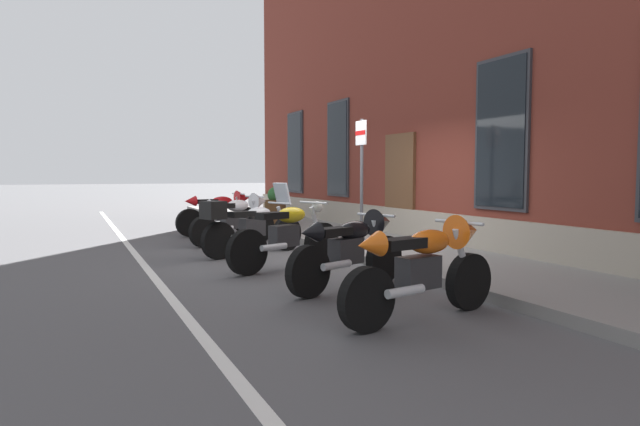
% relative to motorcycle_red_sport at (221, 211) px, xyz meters
% --- Properties ---
extents(ground_plane, '(140.00, 140.00, 0.00)m').
position_rel_motorcycle_red_sport_xyz_m(ground_plane, '(4.23, 0.99, -0.56)').
color(ground_plane, '#4C4C4F').
extents(sidewalk, '(27.21, 2.26, 0.14)m').
position_rel_motorcycle_red_sport_xyz_m(sidewalk, '(4.23, 2.12, -0.50)').
color(sidewalk, slate).
rests_on(sidewalk, ground_plane).
extents(lane_stripe, '(27.21, 0.12, 0.01)m').
position_rel_motorcycle_red_sport_xyz_m(lane_stripe, '(4.23, -2.21, -0.56)').
color(lane_stripe, silver).
rests_on(lane_stripe, ground_plane).
extents(motorcycle_red_sport, '(0.67, 2.04, 1.04)m').
position_rel_motorcycle_red_sport_xyz_m(motorcycle_red_sport, '(0.00, 0.00, 0.00)').
color(motorcycle_red_sport, black).
rests_on(motorcycle_red_sport, ground_plane).
extents(motorcycle_white_sport, '(0.93, 1.99, 1.04)m').
position_rel_motorcycle_red_sport_xyz_m(motorcycle_white_sport, '(1.80, -0.12, 0.00)').
color(motorcycle_white_sport, black).
rests_on(motorcycle_white_sport, ground_plane).
extents(motorcycle_silver_touring, '(1.04, 2.08, 1.28)m').
position_rel_motorcycle_red_sport_xyz_m(motorcycle_silver_touring, '(3.46, -0.38, -0.03)').
color(motorcycle_silver_touring, black).
rests_on(motorcycle_silver_touring, ground_plane).
extents(motorcycle_yellow_naked, '(0.91, 2.06, 1.01)m').
position_rel_motorcycle_red_sport_xyz_m(motorcycle_yellow_naked, '(5.04, -0.26, -0.07)').
color(motorcycle_yellow_naked, black).
rests_on(motorcycle_yellow_naked, ground_plane).
extents(motorcycle_black_sport, '(0.88, 1.94, 0.99)m').
position_rel_motorcycle_red_sport_xyz_m(motorcycle_black_sport, '(6.71, -0.02, -0.02)').
color(motorcycle_black_sport, black).
rests_on(motorcycle_black_sport, ground_plane).
extents(motorcycle_orange_sport, '(0.70, 2.02, 1.03)m').
position_rel_motorcycle_red_sport_xyz_m(motorcycle_orange_sport, '(8.31, -0.02, -0.00)').
color(motorcycle_orange_sport, black).
rests_on(motorcycle_orange_sport, ground_plane).
extents(parking_sign, '(0.36, 0.07, 2.30)m').
position_rel_motorcycle_red_sport_xyz_m(parking_sign, '(3.86, 1.65, 1.07)').
color(parking_sign, '#4C4C51').
rests_on(parking_sign, sidewalk).
extents(barrel_planter, '(0.59, 0.59, 0.96)m').
position_rel_motorcycle_red_sport_xyz_m(barrel_planter, '(-0.83, 1.65, -0.01)').
color(barrel_planter, brown).
rests_on(barrel_planter, sidewalk).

